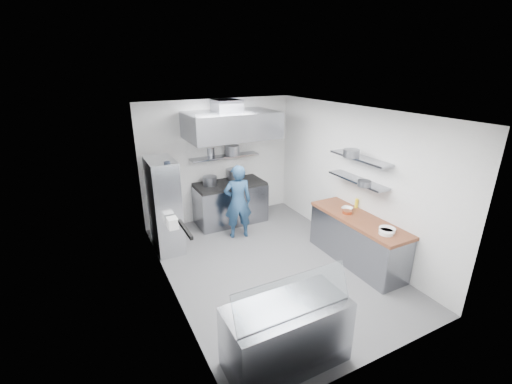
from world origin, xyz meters
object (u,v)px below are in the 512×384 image
wire_rack (164,205)px  display_case (286,335)px  gas_range (230,203)px  chef (238,202)px

wire_rack → display_case: 3.61m
wire_rack → display_case: wire_rack is taller
gas_range → wire_rack: size_ratio=0.86×
chef → gas_range: bearing=-88.3°
gas_range → chef: bearing=-101.1°
wire_rack → display_case: bearing=-80.3°
gas_range → chef: size_ratio=1.00×
gas_range → display_case: gas_range is taller
chef → wire_rack: wire_rack is taller
chef → wire_rack: size_ratio=0.86×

